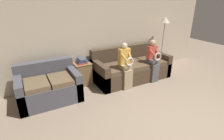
# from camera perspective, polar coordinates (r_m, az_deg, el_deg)

# --- Properties ---
(ground_plane) EXTENTS (14.00, 14.00, 0.00)m
(ground_plane) POSITION_cam_1_polar(r_m,az_deg,el_deg) (3.56, 25.08, -19.57)
(ground_plane) COLOR gray
(wall_back) EXTENTS (7.12, 0.06, 2.55)m
(wall_back) POSITION_cam_1_polar(r_m,az_deg,el_deg) (5.23, -0.94, 11.46)
(wall_back) COLOR beige
(wall_back) RESTS_ON ground_plane
(couch_main) EXTENTS (2.26, 0.98, 0.94)m
(couch_main) POSITION_cam_1_polar(r_m,az_deg,el_deg) (5.26, 6.18, 0.65)
(couch_main) COLOR #473828
(couch_main) RESTS_ON ground_plane
(couch_side) EXTENTS (1.37, 0.93, 0.88)m
(couch_side) POSITION_cam_1_polar(r_m,az_deg,el_deg) (4.39, -19.93, -5.24)
(couch_side) COLOR #4C4C56
(couch_side) RESTS_ON ground_plane
(child_left_seated) EXTENTS (0.31, 0.37, 1.22)m
(child_left_seated) POSITION_cam_1_polar(r_m,az_deg,el_deg) (4.58, 4.50, 1.83)
(child_left_seated) COLOR tan
(child_left_seated) RESTS_ON ground_plane
(child_right_seated) EXTENTS (0.29, 0.38, 1.20)m
(child_right_seated) POSITION_cam_1_polar(r_m,az_deg,el_deg) (5.11, 13.31, 3.60)
(child_right_seated) COLOR #56565B
(child_right_seated) RESTS_ON ground_plane
(side_shelf) EXTENTS (0.45, 0.40, 0.64)m
(side_shelf) POSITION_cam_1_polar(r_m,az_deg,el_deg) (4.92, -9.54, -1.16)
(side_shelf) COLOR olive
(side_shelf) RESTS_ON ground_plane
(book_stack) EXTENTS (0.27, 0.30, 0.14)m
(book_stack) POSITION_cam_1_polar(r_m,az_deg,el_deg) (4.78, -9.86, 3.00)
(book_stack) COLOR #BC3833
(book_stack) RESTS_ON side_shelf
(floor_lamp) EXTENTS (0.29, 0.29, 1.73)m
(floor_lamp) POSITION_cam_1_polar(r_m,az_deg,el_deg) (6.01, 16.77, 13.43)
(floor_lamp) COLOR #2D2B28
(floor_lamp) RESTS_ON ground_plane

